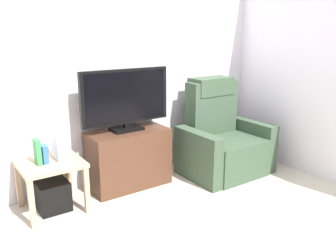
# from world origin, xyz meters

# --- Properties ---
(ground_plane) EXTENTS (6.40, 6.40, 0.00)m
(ground_plane) POSITION_xyz_m (0.00, 0.00, 0.00)
(ground_plane) COLOR beige
(wall_back) EXTENTS (6.40, 0.06, 2.60)m
(wall_back) POSITION_xyz_m (0.00, 1.13, 1.30)
(wall_back) COLOR silver
(wall_back) RESTS_ON ground
(wall_side) EXTENTS (0.06, 4.48, 2.60)m
(wall_side) POSITION_xyz_m (1.88, 0.00, 1.30)
(wall_side) COLOR silver
(wall_side) RESTS_ON ground
(tv_stand) EXTENTS (0.83, 0.41, 0.61)m
(tv_stand) POSITION_xyz_m (0.00, 0.86, 0.31)
(tv_stand) COLOR #4C2D1E
(tv_stand) RESTS_ON ground
(television) EXTENTS (0.96, 0.20, 0.63)m
(television) POSITION_xyz_m (0.00, 0.88, 0.94)
(television) COLOR black
(television) RESTS_ON tv_stand
(recliner_armchair) EXTENTS (0.98, 0.78, 1.08)m
(recliner_armchair) POSITION_xyz_m (1.09, 0.61, 0.37)
(recliner_armchair) COLOR #384C38
(recliner_armchair) RESTS_ON ground
(side_table) EXTENTS (0.54, 0.54, 0.48)m
(side_table) POSITION_xyz_m (-0.83, 0.80, 0.40)
(side_table) COLOR tan
(side_table) RESTS_ON ground
(subwoofer_box) EXTENTS (0.27, 0.27, 0.27)m
(subwoofer_box) POSITION_xyz_m (-0.83, 0.80, 0.14)
(subwoofer_box) COLOR black
(subwoofer_box) RESTS_ON ground
(book_leftmost) EXTENTS (0.04, 0.11, 0.23)m
(book_leftmost) POSITION_xyz_m (-0.93, 0.78, 0.59)
(book_leftmost) COLOR #388C4C
(book_leftmost) RESTS_ON side_table
(book_middle) EXTENTS (0.05, 0.11, 0.16)m
(book_middle) POSITION_xyz_m (-0.88, 0.78, 0.56)
(book_middle) COLOR #3366B2
(book_middle) RESTS_ON side_table
(game_console) EXTENTS (0.07, 0.20, 0.26)m
(game_console) POSITION_xyz_m (-0.74, 0.81, 0.61)
(game_console) COLOR white
(game_console) RESTS_ON side_table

